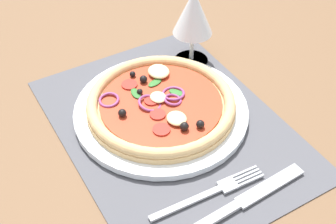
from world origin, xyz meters
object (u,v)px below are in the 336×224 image
object	(u,v)px
knife	(248,198)
wine_glass	(193,14)
pizza	(159,104)
plate	(160,111)
fork	(214,191)

from	to	relation	value
knife	wine_glass	size ratio (longest dim) A/B	1.35
pizza	knife	xyz separation A→B (cm)	(21.34, 2.07, -1.98)
plate	pizza	size ratio (longest dim) A/B	1.18
plate	wine_glass	bearing A→B (deg)	128.86
plate	wine_glass	world-z (taller)	wine_glass
plate	pizza	distance (cm)	1.66
plate	fork	distance (cm)	17.89
pizza	wine_glass	bearing A→B (deg)	128.75
fork	knife	bearing A→B (deg)	-42.16
knife	pizza	bearing A→B (deg)	92.36
fork	knife	world-z (taller)	knife
plate	wine_glass	distance (cm)	18.70
fork	wine_glass	xyz separation A→B (cm)	(-28.07, 14.08, 9.52)
pizza	fork	bearing A→B (deg)	-4.47
fork	knife	size ratio (longest dim) A/B	0.90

